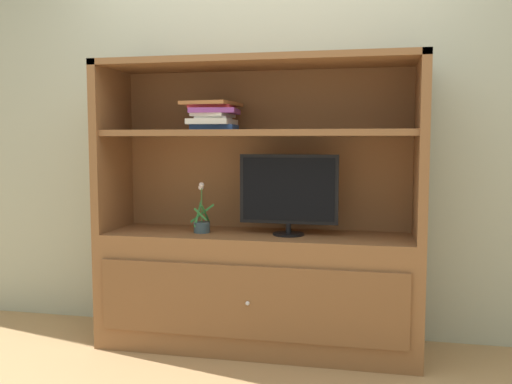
{
  "coord_description": "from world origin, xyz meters",
  "views": [
    {
      "loc": [
        0.67,
        -2.78,
        1.23
      ],
      "look_at": [
        0.0,
        0.35,
        0.93
      ],
      "focal_mm": 39.36,
      "sensor_mm": 36.0,
      "label": 1
    }
  ],
  "objects_px": {
    "tv_monitor": "(289,192)",
    "potted_plant": "(202,223)",
    "media_console": "(258,260)",
    "magazine_stack": "(213,115)"
  },
  "relations": [
    {
      "from": "potted_plant",
      "to": "media_console",
      "type": "bearing_deg",
      "value": 7.03
    },
    {
      "from": "media_console",
      "to": "magazine_stack",
      "type": "distance_m",
      "value": 0.89
    },
    {
      "from": "tv_monitor",
      "to": "potted_plant",
      "type": "xyz_separation_m",
      "value": [
        -0.52,
        -0.02,
        -0.19
      ]
    },
    {
      "from": "potted_plant",
      "to": "magazine_stack",
      "type": "xyz_separation_m",
      "value": [
        0.07,
        0.04,
        0.63
      ]
    },
    {
      "from": "media_console",
      "to": "potted_plant",
      "type": "bearing_deg",
      "value": -172.97
    },
    {
      "from": "media_console",
      "to": "magazine_stack",
      "type": "bearing_deg",
      "value": -178.82
    },
    {
      "from": "magazine_stack",
      "to": "media_console",
      "type": "bearing_deg",
      "value": 1.18
    },
    {
      "from": "media_console",
      "to": "potted_plant",
      "type": "distance_m",
      "value": 0.4
    },
    {
      "from": "media_console",
      "to": "potted_plant",
      "type": "relative_size",
      "value": 6.23
    },
    {
      "from": "media_console",
      "to": "tv_monitor",
      "type": "distance_m",
      "value": 0.45
    }
  ]
}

